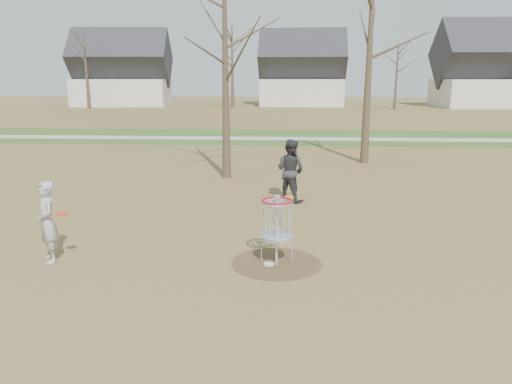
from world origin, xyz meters
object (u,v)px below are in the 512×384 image
player_throwing (290,170)px  player_standing (47,222)px  disc_golf_basket (277,219)px  disc_grounded (269,264)px

player_throwing → player_standing: bearing=80.6°
player_standing → disc_golf_basket: (4.53, 0.15, 0.10)m
disc_grounded → disc_golf_basket: 0.91m
player_throwing → disc_grounded: 5.28m
player_standing → disc_grounded: size_ratio=7.44×
player_standing → player_throwing: (4.83, 5.23, 0.10)m
player_standing → disc_grounded: (4.39, 0.05, -0.80)m
player_standing → player_throwing: 7.12m
player_throwing → disc_golf_basket: bearing=120.0°
disc_grounded → disc_golf_basket: bearing=34.0°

